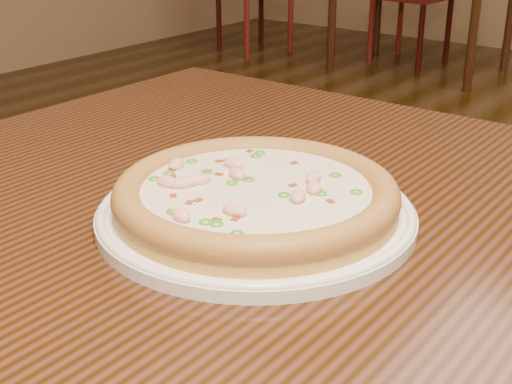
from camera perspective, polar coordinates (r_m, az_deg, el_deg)
The scene contains 3 objects.
hero_table at distance 0.71m, azimuth 10.32°, elevation -10.58°, with size 1.20×0.80×0.75m.
plate at distance 0.68m, azimuth 0.00°, elevation -1.65°, with size 0.30×0.30×0.02m.
pizza at distance 0.67m, azimuth -0.03°, elevation -0.23°, with size 0.27×0.27×0.03m.
Camera 1 is at (0.37, -0.64, 1.04)m, focal length 50.00 mm.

